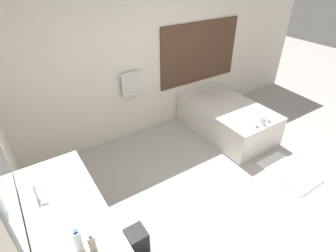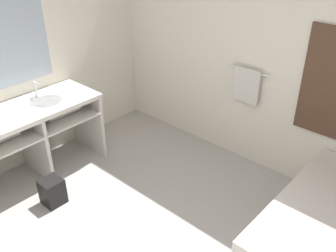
{
  "view_description": "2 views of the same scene",
  "coord_description": "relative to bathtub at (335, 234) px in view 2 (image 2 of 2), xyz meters",
  "views": [
    {
      "loc": [
        -1.95,
        -1.47,
        2.74
      ],
      "look_at": [
        -0.38,
        0.93,
        0.86
      ],
      "focal_mm": 28.0,
      "sensor_mm": 36.0,
      "label": 1
    },
    {
      "loc": [
        1.62,
        -1.32,
        2.68
      ],
      "look_at": [
        -0.47,
        1.01,
        0.88
      ],
      "focal_mm": 40.0,
      "sensor_mm": 36.0,
      "label": 2
    }
  ],
  "objects": [
    {
      "name": "wall_back_with_blinds",
      "position": [
        -1.11,
        0.89,
        1.05
      ],
      "size": [
        7.4,
        0.13,
        2.7
      ],
      "color": "silver",
      "rests_on": "ground_plane"
    },
    {
      "name": "vanity_counter",
      "position": [
        -3.01,
        -1.0,
        0.34
      ],
      "size": [
        0.65,
        1.54,
        0.86
      ],
      "color": "silver",
      "rests_on": "ground_plane"
    },
    {
      "name": "sink_faucet",
      "position": [
        -3.19,
        -0.79,
        0.65
      ],
      "size": [
        0.09,
        0.04,
        0.18
      ],
      "color": "silver",
      "rests_on": "vanity_counter"
    },
    {
      "name": "bathtub",
      "position": [
        0.0,
        0.0,
        0.0
      ],
      "size": [
        0.98,
        1.71,
        0.66
      ],
      "color": "silver",
      "rests_on": "ground_plane"
    },
    {
      "name": "waste_bin",
      "position": [
        -2.45,
        -1.2,
        -0.15
      ],
      "size": [
        0.21,
        0.21,
        0.29
      ],
      "color": "black",
      "rests_on": "ground_plane"
    }
  ]
}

